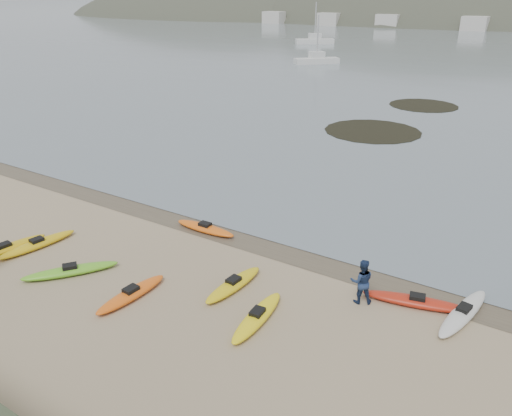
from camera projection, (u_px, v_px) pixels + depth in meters
The scene contains 5 objects.
ground at pixel (256, 237), 23.44m from camera, with size 600.00×600.00×0.00m, color tan.
wet_sand at pixel (253, 240), 23.20m from camera, with size 60.00×60.00×0.00m, color brown.
kayaks at pixel (193, 275), 19.99m from camera, with size 19.34×9.81×0.34m.
person_east at pixel (362, 281), 18.23m from camera, with size 0.85×0.67×1.76m, color navy.
kelp_mats at pixel (474, 122), 43.98m from camera, with size 22.69×19.83×0.04m.
Camera 1 is at (11.29, -17.63, 10.63)m, focal length 35.00 mm.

